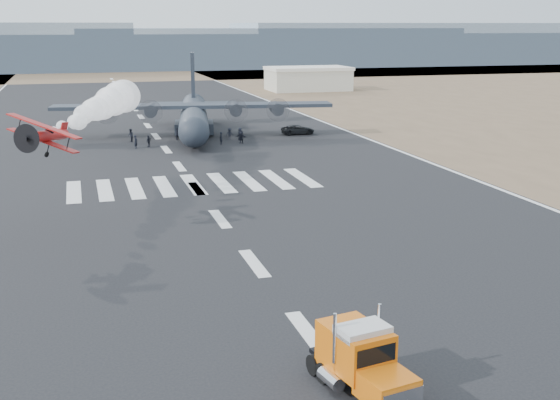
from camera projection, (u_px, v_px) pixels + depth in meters
name	position (u px, v px, depth m)	size (l,w,h in m)	color
scrub_far	(107.00, 73.00, 240.83)	(500.00, 80.00, 0.00)	brown
runway_markings	(179.00, 166.00, 82.48)	(60.00, 260.00, 0.01)	silver
ridge_seg_d	(102.00, 51.00, 267.20)	(150.00, 50.00, 13.00)	gray
ridge_seg_e	(267.00, 47.00, 284.58)	(150.00, 50.00, 15.00)	gray
ridge_seg_f	(412.00, 43.00, 301.97)	(150.00, 50.00, 17.00)	gray
ridge_seg_g	(541.00, 47.00, 320.07)	(150.00, 50.00, 13.00)	gray
hangar_right	(308.00, 78.00, 178.06)	(20.50, 12.50, 5.90)	#B2AF9E
semi_truck	(361.00, 360.00, 31.38)	(3.50, 7.44, 3.27)	black
aerobatic_biplane	(46.00, 136.00, 54.29)	(5.95, 5.72, 3.18)	#AE200B
smoke_trail	(112.00, 101.00, 76.98)	(9.21, 27.45, 3.86)	white
transport_aircraft	(194.00, 115.00, 105.58)	(41.04, 33.64, 11.86)	black
support_vehicle	(298.00, 130.00, 106.63)	(2.32, 5.03, 1.40)	black
crew_a	(221.00, 138.00, 97.56)	(0.63, 0.52, 1.73)	black
crew_b	(178.00, 134.00, 101.56)	(0.80, 0.49, 1.65)	black
crew_c	(230.00, 134.00, 101.74)	(1.06, 0.49, 1.65)	black
crew_d	(149.00, 141.00, 95.49)	(0.93, 0.48, 1.59)	black
crew_e	(240.00, 134.00, 101.06)	(0.89, 0.55, 1.82)	black
crew_f	(241.00, 137.00, 98.48)	(1.65, 0.53, 1.78)	black
crew_g	(136.00, 142.00, 94.32)	(0.66, 0.54, 1.81)	black
crew_h	(131.00, 135.00, 99.58)	(0.91, 0.56, 1.86)	black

